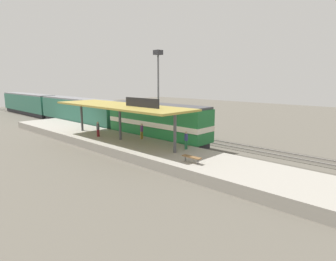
% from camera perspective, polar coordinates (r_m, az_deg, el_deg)
% --- Properties ---
extents(ground_plane, '(120.00, 120.00, 0.00)m').
position_cam_1_polar(ground_plane, '(35.68, -1.06, -1.63)').
color(ground_plane, '#5B564C').
extents(track_near, '(3.20, 110.00, 0.16)m').
position_cam_1_polar(track_near, '(34.31, -3.41, -2.08)').
color(track_near, '#4E4941').
rests_on(track_near, ground).
extents(track_far, '(3.20, 110.00, 0.16)m').
position_cam_1_polar(track_far, '(37.53, 1.72, -0.98)').
color(track_far, '#4E4941').
rests_on(track_far, ground).
extents(platform, '(6.00, 44.00, 0.90)m').
position_cam_1_polar(platform, '(31.33, -9.56, -2.63)').
color(platform, '#9E998E').
rests_on(platform, ground).
extents(station_canopy, '(5.20, 18.00, 4.70)m').
position_cam_1_polar(station_canopy, '(30.60, -9.68, 4.81)').
color(station_canopy, '#47474C').
rests_on(station_canopy, platform).
extents(platform_bench, '(0.44, 1.70, 0.50)m').
position_cam_1_polar(platform_bench, '(22.42, 4.79, -5.40)').
color(platform_bench, '#333338').
rests_on(platform_bench, platform).
extents(locomotive, '(2.93, 14.43, 4.44)m').
position_cam_1_polar(locomotive, '(33.23, -2.38, 1.69)').
color(locomotive, '#28282D').
rests_on(locomotive, track_near).
extents(passenger_carriage_front, '(2.90, 20.00, 4.24)m').
position_cam_1_polar(passenger_carriage_front, '(47.71, -17.68, 3.75)').
color(passenger_carriage_front, '#28282D').
rests_on(passenger_carriage_front, track_near).
extents(passenger_carriage_rear, '(2.90, 20.00, 4.24)m').
position_cam_1_polar(passenger_carriage_rear, '(66.61, -26.46, 4.91)').
color(passenger_carriage_rear, '#28282D').
rests_on(passenger_carriage_rear, track_near).
extents(light_mast, '(1.10, 1.10, 11.70)m').
position_cam_1_polar(light_mast, '(43.69, -2.00, 11.66)').
color(light_mast, slate).
rests_on(light_mast, ground).
extents(person_waiting, '(0.34, 0.34, 1.71)m').
position_cam_1_polar(person_waiting, '(33.21, -13.99, 0.41)').
color(person_waiting, maroon).
rests_on(person_waiting, platform).
extents(person_walking, '(0.34, 0.34, 1.71)m').
position_cam_1_polar(person_walking, '(26.46, 3.69, -1.80)').
color(person_walking, '#23603D').
rests_on(person_walking, platform).
extents(person_boarding, '(0.34, 0.34, 1.71)m').
position_cam_1_polar(person_boarding, '(31.11, -5.35, 0.02)').
color(person_boarding, olive).
rests_on(person_boarding, platform).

